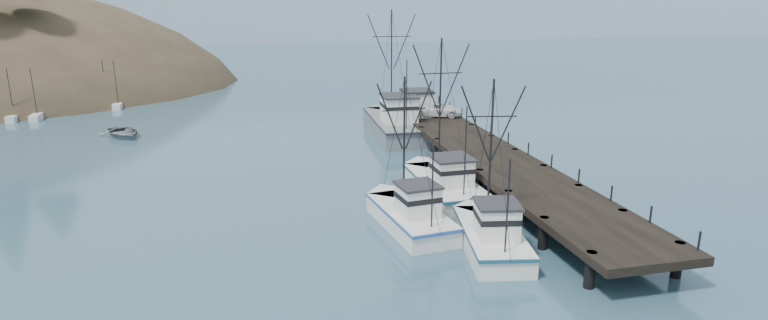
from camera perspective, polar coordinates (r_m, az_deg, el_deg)
ground at (r=32.76m, az=-2.58°, el=-11.01°), size 400.00×400.00×0.00m
pier at (r=50.48m, az=9.67°, el=0.53°), size 6.00×44.00×2.00m
distant_ridge at (r=199.90m, az=-9.09°, el=11.31°), size 360.00×40.00×26.00m
distant_ridge_far at (r=217.06m, az=-22.91°, el=10.62°), size 180.00×25.00×18.00m
moored_sailboats at (r=88.36m, az=-30.16°, el=4.22°), size 22.15×15.87×6.35m
trawler_near at (r=36.47m, az=10.07°, el=-6.95°), size 4.73×10.05×10.29m
trawler_mid at (r=39.03m, az=2.38°, el=-5.17°), size 4.35×9.96×10.00m
trawler_far at (r=45.45m, az=5.64°, el=-2.17°), size 4.02×11.63×11.87m
work_vessel at (r=64.02m, az=0.99°, el=3.55°), size 5.31×16.00×13.32m
pier_shed at (r=63.74m, az=3.14°, el=5.48°), size 3.00×3.20×2.80m
pickup_truck at (r=63.68m, az=5.00°, el=4.83°), size 5.91×3.88×1.51m
motorboat at (r=69.03m, az=-23.56°, el=2.08°), size 6.14×6.89×1.18m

